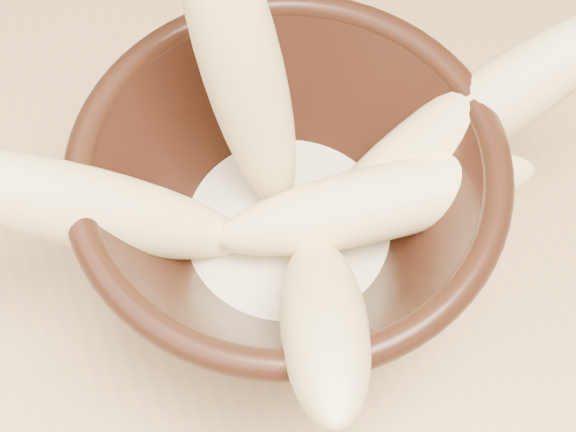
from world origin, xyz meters
name	(u,v)px	position (x,y,z in m)	size (l,w,h in m)	color
table	(378,217)	(0.00, 0.00, 0.67)	(1.20, 0.80, 0.75)	tan
bowl	(288,207)	(-0.09, -0.05, 0.82)	(0.22, 0.22, 0.12)	black
milk_puddle	(288,232)	(-0.09, -0.05, 0.79)	(0.13, 0.13, 0.02)	beige
banana_upright	(242,66)	(-0.10, 0.00, 0.89)	(0.04, 0.04, 0.20)	#EED98D
banana_left	(89,208)	(-0.19, -0.03, 0.85)	(0.04, 0.04, 0.19)	#EED98D
banana_right	(476,115)	(0.02, -0.04, 0.85)	(0.04, 0.04, 0.20)	#EED98D
banana_across	(374,204)	(-0.05, -0.07, 0.83)	(0.04, 0.04, 0.18)	#EED98D
banana_front	(323,318)	(-0.10, -0.12, 0.85)	(0.04, 0.04, 0.17)	#EED98D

